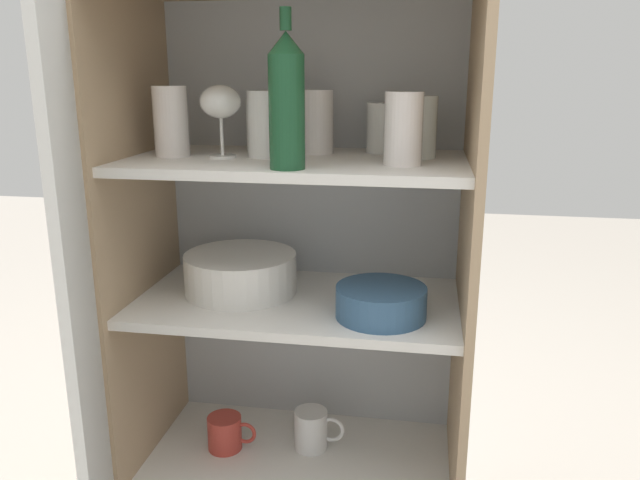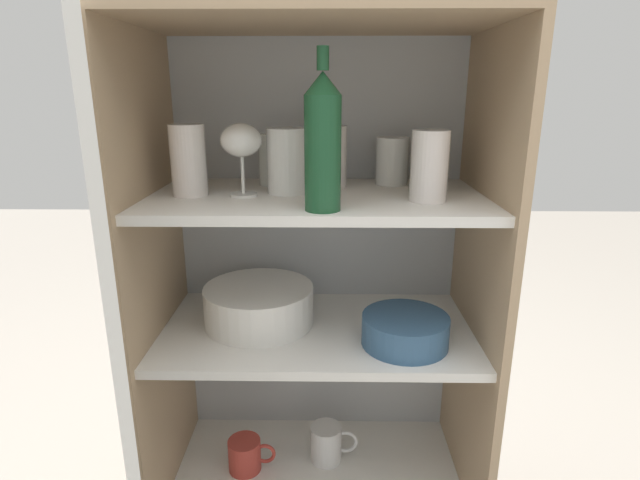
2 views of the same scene
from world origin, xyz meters
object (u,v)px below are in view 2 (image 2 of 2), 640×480
mixing_bowl_large (405,329)px  coffee_mug_primary (327,443)px  plate_stack_white (259,305)px  wine_bottle (323,142)px

mixing_bowl_large → coffee_mug_primary: size_ratio=1.52×
plate_stack_white → coffee_mug_primary: 0.43m
mixing_bowl_large → coffee_mug_primary: (-0.16, 0.11, -0.38)m
wine_bottle → mixing_bowl_large: (0.18, 0.07, -0.40)m
mixing_bowl_large → coffee_mug_primary: 0.43m
plate_stack_white → mixing_bowl_large: 0.34m
mixing_bowl_large → plate_stack_white: bearing=163.1°
wine_bottle → coffee_mug_primary: bearing=86.6°
plate_stack_white → mixing_bowl_large: (0.32, -0.10, -0.01)m
wine_bottle → mixing_bowl_large: wine_bottle is taller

